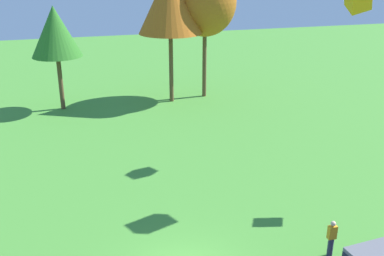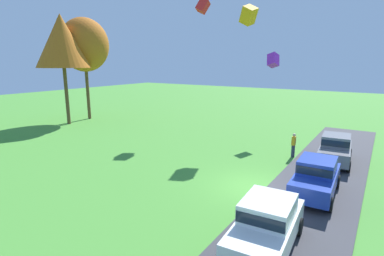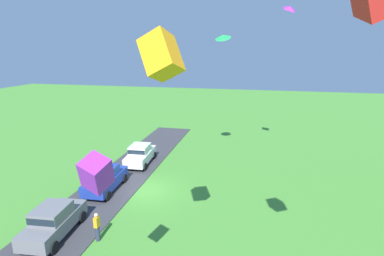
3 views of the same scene
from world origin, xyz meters
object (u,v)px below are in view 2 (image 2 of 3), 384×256
(car_sedan_by_flagpole, at_px, (316,176))
(kite_box_high_right, at_px, (203,6))
(tree_center_back, at_px, (84,45))
(tree_left_of_center, at_px, (62,41))
(kite_box_high_left, at_px, (249,15))
(kite_box_low_drifter, at_px, (273,60))
(car_sedan_mid_row, at_px, (267,223))
(car_sedan_near_entrance, at_px, (335,148))
(person_beside_suv, at_px, (293,145))

(car_sedan_by_flagpole, relative_size, kite_box_high_right, 3.80)
(car_sedan_by_flagpole, distance_m, tree_center_back, 28.55)
(tree_left_of_center, distance_m, kite_box_high_right, 14.68)
(kite_box_high_left, relative_size, kite_box_high_right, 1.14)
(tree_center_back, bearing_deg, car_sedan_by_flagpole, -106.01)
(kite_box_low_drifter, bearing_deg, kite_box_high_left, 137.48)
(car_sedan_mid_row, relative_size, car_sedan_near_entrance, 0.99)
(car_sedan_mid_row, xyz_separation_m, tree_left_of_center, (10.00, 25.31, 7.53))
(kite_box_low_drifter, bearing_deg, person_beside_suv, -146.60)
(tree_left_of_center, bearing_deg, tree_center_back, 11.58)
(car_sedan_by_flagpole, distance_m, person_beside_suv, 6.22)
(tree_center_back, height_order, kite_box_high_left, tree_center_back)
(kite_box_high_left, bearing_deg, tree_center_back, 94.72)
(kite_box_high_left, bearing_deg, car_sedan_by_flagpole, -139.98)
(kite_box_low_drifter, distance_m, kite_box_high_left, 4.32)
(tree_center_back, distance_m, kite_box_high_right, 14.17)
(tree_center_back, xyz_separation_m, kite_box_low_drifter, (3.36, -20.48, -1.69))
(car_sedan_by_flagpole, xyz_separation_m, kite_box_low_drifter, (10.97, 6.04, 5.63))
(car_sedan_near_entrance, bearing_deg, kite_box_high_right, 68.20)
(tree_left_of_center, relative_size, kite_box_low_drifter, 10.74)
(car_sedan_mid_row, relative_size, kite_box_high_right, 3.84)
(car_sedan_mid_row, distance_m, car_sedan_near_entrance, 11.47)
(car_sedan_by_flagpole, relative_size, kite_box_low_drifter, 4.25)
(kite_box_low_drifter, height_order, kite_box_high_left, kite_box_high_left)
(person_beside_suv, distance_m, tree_left_of_center, 24.58)
(car_sedan_by_flagpole, relative_size, car_sedan_near_entrance, 0.98)
(car_sedan_near_entrance, height_order, tree_center_back, tree_center_back)
(car_sedan_by_flagpole, bearing_deg, car_sedan_near_entrance, -0.68)
(tree_left_of_center, relative_size, kite_box_high_right, 9.59)
(person_beside_suv, bearing_deg, tree_center_back, 85.38)
(kite_box_low_drifter, bearing_deg, car_sedan_near_entrance, -129.94)
(car_sedan_by_flagpole, xyz_separation_m, kite_box_high_right, (11.17, 13.24, 10.71))
(car_sedan_by_flagpole, height_order, kite_box_high_right, kite_box_high_right)
(person_beside_suv, xyz_separation_m, kite_box_low_drifter, (5.30, 3.49, 5.79))
(car_sedan_mid_row, relative_size, tree_left_of_center, 0.40)
(person_beside_suv, distance_m, kite_box_low_drifter, 8.59)
(kite_box_low_drifter, bearing_deg, tree_center_back, 99.31)
(person_beside_suv, height_order, tree_center_back, tree_center_back)
(car_sedan_near_entrance, height_order, kite_box_high_left, kite_box_high_left)
(kite_box_high_left, bearing_deg, car_sedan_near_entrance, -113.12)
(car_sedan_near_entrance, height_order, kite_box_low_drifter, kite_box_low_drifter)
(tree_center_back, bearing_deg, tree_left_of_center, -168.42)
(tree_left_of_center, bearing_deg, person_beside_suv, -86.86)
(car_sedan_mid_row, distance_m, car_sedan_by_flagpole, 5.63)
(kite_box_low_drifter, xyz_separation_m, kite_box_high_right, (0.20, 7.20, 5.08))
(person_beside_suv, xyz_separation_m, tree_left_of_center, (-1.28, 23.31, 7.70))
(tree_center_back, bearing_deg, person_beside_suv, -94.62)
(kite_box_low_drifter, height_order, kite_box_high_right, kite_box_high_right)
(car_sedan_by_flagpole, distance_m, car_sedan_near_entrance, 5.85)
(car_sedan_mid_row, height_order, tree_center_back, tree_center_back)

